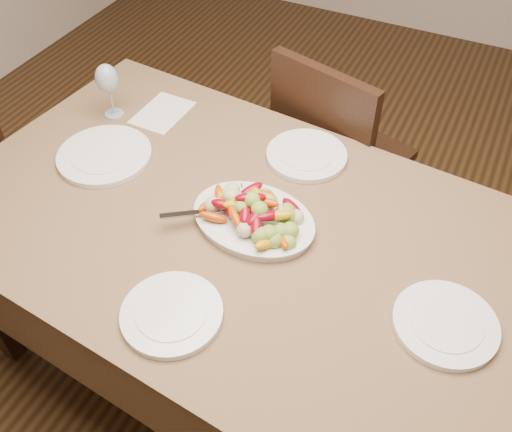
{
  "coord_description": "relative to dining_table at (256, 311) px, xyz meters",
  "views": [
    {
      "loc": [
        0.27,
        -0.82,
        1.92
      ],
      "look_at": [
        -0.21,
        0.15,
        0.82
      ],
      "focal_mm": 40.0,
      "sensor_mm": 36.0,
      "label": 1
    }
  ],
  "objects": [
    {
      "name": "plate_near",
      "position": [
        -0.06,
        -0.34,
        0.39
      ],
      "size": [
        0.25,
        0.25,
        0.02
      ],
      "primitive_type": "cylinder",
      "color": "white",
      "rests_on": "dining_table"
    },
    {
      "name": "plate_far",
      "position": [
        0.0,
        0.36,
        0.39
      ],
      "size": [
        0.26,
        0.26,
        0.02
      ],
      "primitive_type": "cylinder",
      "color": "white",
      "rests_on": "dining_table"
    },
    {
      "name": "dining_table",
      "position": [
        0.0,
        0.0,
        0.0
      ],
      "size": [
        1.93,
        1.21,
        0.76
      ],
      "primitive_type": "cube",
      "rotation": [
        0.0,
        0.0,
        -0.1
      ],
      "color": "brown",
      "rests_on": "ground"
    },
    {
      "name": "plate_left",
      "position": [
        -0.57,
        0.08,
        0.39
      ],
      "size": [
        0.3,
        0.3,
        0.02
      ],
      "primitive_type": "cylinder",
      "color": "white",
      "rests_on": "dining_table"
    },
    {
      "name": "plate_right",
      "position": [
        0.54,
        -0.08,
        0.39
      ],
      "size": [
        0.25,
        0.25,
        0.02
      ],
      "primitive_type": "cylinder",
      "color": "white",
      "rests_on": "dining_table"
    },
    {
      "name": "chair_far",
      "position": [
        0.02,
        0.75,
        0.1
      ],
      "size": [
        0.52,
        0.52,
        0.95
      ],
      "primitive_type": null,
      "rotation": [
        0.0,
        0.0,
        2.87
      ],
      "color": "black",
      "rests_on": "ground"
    },
    {
      "name": "roasted_vegetables",
      "position": [
        -0.02,
        0.02,
        0.45
      ],
      "size": [
        0.3,
        0.22,
        0.09
      ],
      "primitive_type": null,
      "rotation": [
        0.0,
        0.0,
        -0.1
      ],
      "color": "maroon",
      "rests_on": "serving_platter"
    },
    {
      "name": "floor",
      "position": [
        0.21,
        -0.15,
        -0.38
      ],
      "size": [
        6.0,
        6.0,
        0.0
      ],
      "primitive_type": "plane",
      "color": "#362210",
      "rests_on": "ground"
    },
    {
      "name": "menu_card",
      "position": [
        -0.54,
        0.36,
        0.38
      ],
      "size": [
        0.15,
        0.21,
        0.0
      ],
      "primitive_type": "cube",
      "rotation": [
        0.0,
        0.0,
        -0.02
      ],
      "color": "silver",
      "rests_on": "dining_table"
    },
    {
      "name": "wine_glass",
      "position": [
        -0.68,
        0.28,
        0.48
      ],
      "size": [
        0.08,
        0.08,
        0.2
      ],
      "primitive_type": null,
      "color": "#8C99A5",
      "rests_on": "dining_table"
    },
    {
      "name": "serving_platter",
      "position": [
        -0.02,
        0.02,
        0.39
      ],
      "size": [
        0.37,
        0.29,
        0.02
      ],
      "primitive_type": "ellipsoid",
      "rotation": [
        0.0,
        0.0,
        -0.1
      ],
      "color": "white",
      "rests_on": "dining_table"
    },
    {
      "name": "serving_spoon",
      "position": [
        -0.09,
        -0.01,
        0.43
      ],
      "size": [
        0.23,
        0.25,
        0.03
      ],
      "primitive_type": null,
      "rotation": [
        0.0,
        0.0,
        -0.86
      ],
      "color": "#9EA0A8",
      "rests_on": "serving_platter"
    }
  ]
}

